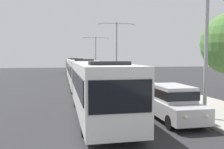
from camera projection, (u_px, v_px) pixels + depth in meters
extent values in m
cube|color=silver|center=(99.00, 87.00, 13.89)|extent=(2.50, 10.81, 2.70)
cube|color=black|center=(120.00, 80.00, 14.11)|extent=(0.04, 9.95, 1.00)
cube|color=black|center=(76.00, 81.00, 13.61)|extent=(0.04, 9.95, 1.00)
cube|color=black|center=(121.00, 97.00, 8.56)|extent=(2.30, 0.04, 1.20)
cube|color=orange|center=(120.00, 100.00, 14.20)|extent=(0.03, 10.27, 0.36)
cube|color=black|center=(109.00, 63.00, 10.61)|extent=(1.75, 0.90, 0.16)
cylinder|color=black|center=(134.00, 122.00, 10.91)|extent=(0.28, 1.00, 1.00)
cylinder|color=black|center=(85.00, 125.00, 10.48)|extent=(0.28, 1.00, 1.00)
cylinder|color=black|center=(108.00, 99.00, 17.09)|extent=(0.28, 1.00, 1.00)
cylinder|color=black|center=(76.00, 100.00, 16.66)|extent=(0.28, 1.00, 1.00)
cube|color=silver|center=(82.00, 73.00, 26.11)|extent=(2.50, 10.70, 2.70)
cube|color=black|center=(93.00, 70.00, 26.34)|extent=(0.04, 9.84, 1.00)
cube|color=black|center=(69.00, 70.00, 25.83)|extent=(0.04, 9.84, 1.00)
cube|color=black|center=(86.00, 74.00, 20.84)|extent=(2.30, 0.04, 1.20)
cube|color=orange|center=(93.00, 80.00, 26.42)|extent=(0.03, 10.16, 0.36)
cube|color=black|center=(84.00, 60.00, 22.87)|extent=(1.75, 0.90, 0.16)
cylinder|color=black|center=(96.00, 88.00, 23.17)|extent=(0.28, 1.00, 1.00)
cylinder|color=black|center=(73.00, 88.00, 22.73)|extent=(0.28, 1.00, 1.00)
cylinder|color=black|center=(89.00, 81.00, 29.29)|extent=(0.28, 1.00, 1.00)
cylinder|color=black|center=(70.00, 82.00, 28.85)|extent=(0.28, 1.00, 1.00)
cube|color=silver|center=(75.00, 68.00, 38.49)|extent=(2.50, 12.01, 2.70)
cube|color=black|center=(83.00, 66.00, 38.71)|extent=(0.04, 11.05, 1.00)
cube|color=black|center=(67.00, 66.00, 38.21)|extent=(0.04, 11.05, 1.00)
cube|color=black|center=(78.00, 68.00, 32.58)|extent=(2.30, 0.04, 1.20)
cube|color=gold|center=(84.00, 73.00, 38.80)|extent=(0.03, 11.41, 0.36)
cube|color=black|center=(77.00, 59.00, 34.86)|extent=(1.75, 0.90, 0.16)
cylinder|color=black|center=(85.00, 77.00, 35.15)|extent=(0.28, 1.00, 1.00)
cylinder|color=black|center=(69.00, 78.00, 34.71)|extent=(0.28, 1.00, 1.00)
cylinder|color=black|center=(81.00, 74.00, 42.02)|extent=(0.28, 1.00, 1.00)
cylinder|color=black|center=(68.00, 74.00, 41.58)|extent=(0.28, 1.00, 1.00)
cube|color=#33724C|center=(72.00, 65.00, 51.02)|extent=(2.50, 12.35, 2.70)
cube|color=black|center=(78.00, 64.00, 51.25)|extent=(0.04, 11.36, 1.00)
cube|color=black|center=(66.00, 64.00, 50.74)|extent=(0.04, 11.36, 1.00)
cube|color=black|center=(73.00, 65.00, 44.95)|extent=(2.30, 0.04, 1.20)
cube|color=gold|center=(78.00, 69.00, 51.33)|extent=(0.03, 11.73, 0.36)
cube|color=black|center=(73.00, 59.00, 47.30)|extent=(1.75, 0.90, 0.16)
cylinder|color=black|center=(79.00, 72.00, 47.58)|extent=(0.28, 1.00, 1.00)
cylinder|color=black|center=(67.00, 72.00, 47.14)|extent=(0.28, 1.00, 1.00)
cylinder|color=black|center=(77.00, 70.00, 54.64)|extent=(0.28, 1.00, 1.00)
cylinder|color=black|center=(67.00, 70.00, 54.20)|extent=(0.28, 1.00, 1.00)
cube|color=#B7B7BC|center=(173.00, 108.00, 12.91)|extent=(1.84, 4.60, 0.80)
cube|color=#B7B7BC|center=(172.00, 93.00, 13.00)|extent=(1.62, 2.67, 0.80)
cube|color=black|center=(172.00, 93.00, 13.00)|extent=(1.66, 2.76, 0.44)
sphere|color=#F9EFCC|center=(186.00, 117.00, 10.54)|extent=(0.18, 0.18, 0.18)
sphere|color=#F9EFCC|center=(207.00, 116.00, 10.74)|extent=(0.18, 0.18, 0.18)
cylinder|color=black|center=(170.00, 122.00, 11.38)|extent=(0.22, 0.70, 0.70)
cylinder|color=black|center=(202.00, 121.00, 11.71)|extent=(0.22, 0.70, 0.70)
cylinder|color=black|center=(149.00, 110.00, 14.16)|extent=(0.22, 0.70, 0.70)
cylinder|color=black|center=(175.00, 108.00, 14.49)|extent=(0.22, 0.70, 0.70)
cylinder|color=gray|center=(206.00, 43.00, 12.76)|extent=(0.20, 0.20, 7.99)
cylinder|color=gray|center=(117.00, 51.00, 33.86)|extent=(0.20, 0.20, 8.08)
cylinder|color=gray|center=(108.00, 23.00, 33.35)|extent=(2.37, 0.10, 0.10)
cube|color=silver|center=(100.00, 24.00, 33.12)|extent=(0.56, 0.28, 0.16)
cylinder|color=gray|center=(125.00, 24.00, 33.83)|extent=(2.37, 0.10, 0.10)
cube|color=silver|center=(133.00, 25.00, 34.07)|extent=(0.56, 0.28, 0.16)
cylinder|color=gray|center=(96.00, 54.00, 54.97)|extent=(0.20, 0.20, 7.82)
cylinder|color=gray|center=(90.00, 38.00, 54.44)|extent=(2.68, 0.10, 0.10)
cube|color=silver|center=(84.00, 38.00, 54.18)|extent=(0.56, 0.28, 0.16)
cylinder|color=gray|center=(102.00, 38.00, 54.98)|extent=(2.68, 0.10, 0.10)
cube|color=silver|center=(107.00, 38.00, 55.25)|extent=(0.56, 0.28, 0.16)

